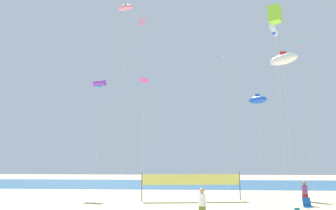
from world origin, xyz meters
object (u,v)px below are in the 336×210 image
at_px(kite_white_tube, 274,30).
at_px(kite_blue_inflatable, 258,100).
at_px(kite_white_inflatable, 283,59).
at_px(kite_lime_box, 275,15).
at_px(beach_handbag, 297,210).
at_px(kite_blue_diamond, 223,64).
at_px(beachgoer_white_shirt, 202,203).
at_px(folding_beach_chair, 308,204).
at_px(volleyball_net, 191,181).
at_px(kite_magenta_diamond, 145,81).
at_px(beachgoer_plum_shirt, 305,192).
at_px(kite_pink_inflatable, 126,8).
at_px(kite_green_diamond, 302,47).
at_px(kite_pink_delta, 143,23).
at_px(kite_violet_tube, 100,84).

bearing_deg(kite_white_tube, kite_blue_inflatable, -151.31).
xyz_separation_m(kite_white_inflatable, kite_lime_box, (-1.32, -2.89, 2.67)).
xyz_separation_m(beach_handbag, kite_blue_diamond, (-2.68, 14.97, 14.99)).
xyz_separation_m(beachgoer_white_shirt, kite_lime_box, (6.09, 4.64, 13.50)).
height_order(folding_beach_chair, volleyball_net, volleyball_net).
xyz_separation_m(kite_white_inflatable, kite_magenta_diamond, (-11.45, -2.66, -2.39)).
xyz_separation_m(beachgoer_white_shirt, kite_white_inflatable, (7.41, 7.53, 10.83)).
xyz_separation_m(beach_handbag, kite_magenta_diamond, (-10.42, 1.15, 9.28)).
height_order(beach_handbag, kite_magenta_diamond, kite_magenta_diamond).
bearing_deg(beach_handbag, beachgoer_plum_shirt, 61.96).
xyz_separation_m(kite_pink_inflatable, kite_blue_inflatable, (14.56, 3.83, -9.69)).
bearing_deg(kite_lime_box, kite_blue_diamond, 99.65).
distance_m(kite_green_diamond, kite_white_tube, 5.07).
bearing_deg(kite_white_tube, kite_pink_inflatable, -162.88).
bearing_deg(kite_pink_delta, kite_blue_diamond, 18.79).
bearing_deg(beach_handbag, kite_blue_diamond, 100.15).
bearing_deg(kite_magenta_diamond, kite_lime_box, -1.32).
height_order(kite_lime_box, kite_white_tube, kite_white_tube).
distance_m(beachgoer_plum_shirt, kite_blue_inflatable, 13.25).
xyz_separation_m(kite_pink_delta, kite_blue_inflatable, (13.05, 1.15, -9.15)).
bearing_deg(kite_pink_delta, kite_blue_inflatable, 5.05).
height_order(beach_handbag, kite_white_tube, kite_white_tube).
relative_size(kite_blue_diamond, kite_blue_inflatable, 1.50).
bearing_deg(volleyball_net, kite_green_diamond, 24.53).
height_order(kite_pink_inflatable, kite_white_tube, kite_pink_inflatable).
bearing_deg(beachgoer_white_shirt, kite_magenta_diamond, -158.60).
distance_m(kite_magenta_diamond, kite_violet_tube, 14.54).
bearing_deg(beach_handbag, kite_blue_inflatable, 86.60).
xyz_separation_m(beachgoer_white_shirt, kite_green_diamond, (11.80, 14.83, 14.70)).
bearing_deg(kite_blue_diamond, kite_pink_delta, -161.21).
bearing_deg(kite_white_inflatable, volleyball_net, 168.09).
height_order(beachgoer_plum_shirt, beach_handbag, beachgoer_plum_shirt).
height_order(beachgoer_white_shirt, kite_lime_box, kite_lime_box).
bearing_deg(kite_pink_delta, beachgoer_white_shirt, -69.04).
bearing_deg(kite_lime_box, kite_white_tube, 74.26).
height_order(beachgoer_white_shirt, folding_beach_chair, beachgoer_white_shirt).
distance_m(beachgoer_plum_shirt, kite_white_tube, 21.27).
height_order(kite_green_diamond, kite_blue_inflatable, kite_green_diamond).
bearing_deg(volleyball_net, kite_magenta_diamond, -129.09).
xyz_separation_m(beachgoer_white_shirt, folding_beach_chair, (7.09, 3.75, -0.49)).
height_order(volleyball_net, kite_green_diamond, kite_green_diamond).
relative_size(volleyball_net, kite_green_diamond, 0.51).
xyz_separation_m(beach_handbag, kite_white_tube, (3.49, 14.34, 18.93)).
height_order(beach_handbag, kite_lime_box, kite_lime_box).
distance_m(kite_pink_delta, kite_pink_inflatable, 3.13).
bearing_deg(kite_green_diamond, kite_pink_inflatable, -173.79).
relative_size(kite_lime_box, kite_blue_diamond, 0.93).
relative_size(volleyball_net, kite_violet_tube, 0.66).
height_order(beach_handbag, kite_green_diamond, kite_green_diamond).
bearing_deg(beach_handbag, kite_magenta_diamond, 173.70).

